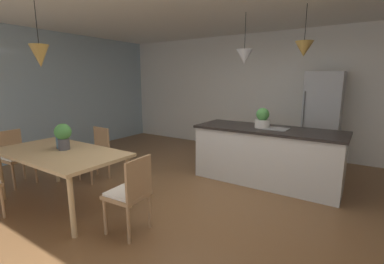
{
  "coord_description": "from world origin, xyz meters",
  "views": [
    {
      "loc": [
        1.83,
        -2.88,
        1.67
      ],
      "look_at": [
        -0.11,
        0.08,
        0.97
      ],
      "focal_mm": 25.0,
      "sensor_mm": 36.0,
      "label": 1
    }
  ],
  "objects_px": {
    "potted_plant_on_table": "(63,135)",
    "vase_on_dining_table": "(61,142)",
    "dining_table": "(60,156)",
    "chair_kitchen_end": "(130,192)",
    "kitchen_island": "(267,155)",
    "chair_window_end": "(15,156)",
    "potted_plant_on_island": "(263,119)",
    "chair_far_left": "(96,152)",
    "refrigerator": "(322,119)"
  },
  "relations": [
    {
      "from": "dining_table",
      "to": "refrigerator",
      "type": "height_order",
      "value": "refrigerator"
    },
    {
      "from": "potted_plant_on_island",
      "to": "potted_plant_on_table",
      "type": "bearing_deg",
      "value": -131.5
    },
    {
      "from": "chair_window_end",
      "to": "potted_plant_on_table",
      "type": "bearing_deg",
      "value": 3.87
    },
    {
      "from": "chair_kitchen_end",
      "to": "chair_far_left",
      "type": "relative_size",
      "value": 1.0
    },
    {
      "from": "chair_window_end",
      "to": "chair_far_left",
      "type": "bearing_deg",
      "value": 44.32
    },
    {
      "from": "refrigerator",
      "to": "potted_plant_on_island",
      "type": "relative_size",
      "value": 5.67
    },
    {
      "from": "chair_kitchen_end",
      "to": "kitchen_island",
      "type": "relative_size",
      "value": 0.38
    },
    {
      "from": "potted_plant_on_table",
      "to": "vase_on_dining_table",
      "type": "bearing_deg",
      "value": 164.43
    },
    {
      "from": "chair_kitchen_end",
      "to": "potted_plant_on_island",
      "type": "relative_size",
      "value": 2.72
    },
    {
      "from": "chair_window_end",
      "to": "potted_plant_on_table",
      "type": "xyz_separation_m",
      "value": [
        1.26,
        0.09,
        0.47
      ]
    },
    {
      "from": "refrigerator",
      "to": "potted_plant_on_table",
      "type": "distance_m",
      "value": 4.6
    },
    {
      "from": "chair_window_end",
      "to": "chair_far_left",
      "type": "xyz_separation_m",
      "value": [
        0.88,
        0.86,
        0.0
      ]
    },
    {
      "from": "dining_table",
      "to": "potted_plant_on_table",
      "type": "bearing_deg",
      "value": 105.68
    },
    {
      "from": "potted_plant_on_table",
      "to": "chair_far_left",
      "type": "bearing_deg",
      "value": 116.72
    },
    {
      "from": "chair_kitchen_end",
      "to": "kitchen_island",
      "type": "bearing_deg",
      "value": 71.91
    },
    {
      "from": "kitchen_island",
      "to": "potted_plant_on_island",
      "type": "xyz_separation_m",
      "value": [
        -0.1,
        0.0,
        0.59
      ]
    },
    {
      "from": "chair_window_end",
      "to": "potted_plant_on_island",
      "type": "distance_m",
      "value": 4.0
    },
    {
      "from": "chair_far_left",
      "to": "potted_plant_on_island",
      "type": "height_order",
      "value": "potted_plant_on_island"
    },
    {
      "from": "potted_plant_on_table",
      "to": "vase_on_dining_table",
      "type": "distance_m",
      "value": 0.17
    },
    {
      "from": "chair_kitchen_end",
      "to": "potted_plant_on_table",
      "type": "height_order",
      "value": "potted_plant_on_table"
    },
    {
      "from": "chair_kitchen_end",
      "to": "potted_plant_on_island",
      "type": "xyz_separation_m",
      "value": [
        0.65,
        2.29,
        0.57
      ]
    },
    {
      "from": "kitchen_island",
      "to": "potted_plant_on_table",
      "type": "height_order",
      "value": "potted_plant_on_table"
    },
    {
      "from": "dining_table",
      "to": "chair_window_end",
      "type": "distance_m",
      "value": 1.3
    },
    {
      "from": "dining_table",
      "to": "chair_kitchen_end",
      "type": "distance_m",
      "value": 1.3
    },
    {
      "from": "kitchen_island",
      "to": "refrigerator",
      "type": "height_order",
      "value": "refrigerator"
    },
    {
      "from": "dining_table",
      "to": "potted_plant_on_table",
      "type": "relative_size",
      "value": 5.19
    },
    {
      "from": "chair_kitchen_end",
      "to": "refrigerator",
      "type": "bearing_deg",
      "value": 71.05
    },
    {
      "from": "dining_table",
      "to": "potted_plant_on_table",
      "type": "distance_m",
      "value": 0.28
    },
    {
      "from": "chair_window_end",
      "to": "refrigerator",
      "type": "xyz_separation_m",
      "value": [
        3.9,
        3.86,
        0.43
      ]
    },
    {
      "from": "potted_plant_on_island",
      "to": "refrigerator",
      "type": "bearing_deg",
      "value": 66.66
    },
    {
      "from": "chair_far_left",
      "to": "potted_plant_on_table",
      "type": "distance_m",
      "value": 0.98
    },
    {
      "from": "chair_far_left",
      "to": "potted_plant_on_island",
      "type": "distance_m",
      "value": 2.82
    },
    {
      "from": "chair_window_end",
      "to": "chair_far_left",
      "type": "distance_m",
      "value": 1.22
    },
    {
      "from": "kitchen_island",
      "to": "potted_plant_on_table",
      "type": "bearing_deg",
      "value": -132.9
    },
    {
      "from": "refrigerator",
      "to": "potted_plant_on_island",
      "type": "xyz_separation_m",
      "value": [
        -0.67,
        -1.56,
        0.14
      ]
    },
    {
      "from": "chair_far_left",
      "to": "refrigerator",
      "type": "bearing_deg",
      "value": 44.84
    },
    {
      "from": "chair_far_left",
      "to": "vase_on_dining_table",
      "type": "distance_m",
      "value": 0.86
    },
    {
      "from": "chair_far_left",
      "to": "dining_table",
      "type": "bearing_deg",
      "value": -64.26
    },
    {
      "from": "chair_kitchen_end",
      "to": "vase_on_dining_table",
      "type": "distance_m",
      "value": 1.47
    },
    {
      "from": "potted_plant_on_table",
      "to": "dining_table",
      "type": "bearing_deg",
      "value": -74.32
    },
    {
      "from": "refrigerator",
      "to": "potted_plant_on_island",
      "type": "height_order",
      "value": "refrigerator"
    },
    {
      "from": "potted_plant_on_table",
      "to": "vase_on_dining_table",
      "type": "relative_size",
      "value": 2.12
    },
    {
      "from": "vase_on_dining_table",
      "to": "potted_plant_on_table",
      "type": "bearing_deg",
      "value": -15.57
    },
    {
      "from": "refrigerator",
      "to": "potted_plant_on_table",
      "type": "bearing_deg",
      "value": -124.9
    },
    {
      "from": "kitchen_island",
      "to": "potted_plant_on_island",
      "type": "relative_size",
      "value": 7.21
    },
    {
      "from": "dining_table",
      "to": "chair_kitchen_end",
      "type": "height_order",
      "value": "chair_kitchen_end"
    },
    {
      "from": "dining_table",
      "to": "chair_far_left",
      "type": "height_order",
      "value": "chair_far_left"
    },
    {
      "from": "dining_table",
      "to": "potted_plant_on_island",
      "type": "xyz_separation_m",
      "value": [
        1.94,
        2.3,
        0.37
      ]
    },
    {
      "from": "kitchen_island",
      "to": "vase_on_dining_table",
      "type": "bearing_deg",
      "value": -134.84
    },
    {
      "from": "chair_kitchen_end",
      "to": "refrigerator",
      "type": "height_order",
      "value": "refrigerator"
    }
  ]
}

